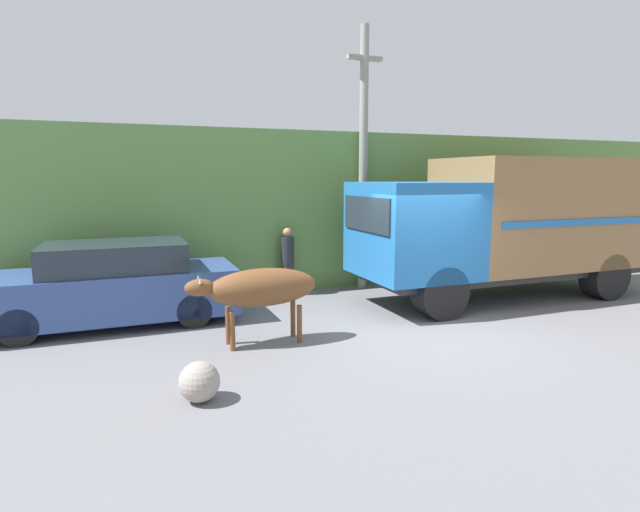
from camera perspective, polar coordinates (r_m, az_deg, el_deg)
ground_plane at (r=9.71m, az=12.73°, el=-8.15°), size 60.00×60.00×0.00m
hillside_embankment at (r=15.44m, az=-1.35°, el=5.85°), size 32.00×5.79×3.95m
cargo_truck at (r=12.45m, az=21.29°, el=3.74°), size 7.34×2.37×3.25m
brown_cow at (r=8.50m, az=-6.81°, el=-3.68°), size 2.24×0.65×1.31m
parked_suv at (r=10.38m, az=-22.66°, el=-3.10°), size 4.68×1.78×1.59m
pedestrian_on_hill at (r=11.99m, az=-3.73°, el=-0.24°), size 0.41×0.41×1.63m
utility_pole at (r=12.66m, az=4.97°, el=11.31°), size 0.90×0.21×6.43m
roadside_rock at (r=6.70m, az=-13.62°, el=-13.80°), size 0.52×0.52×0.52m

